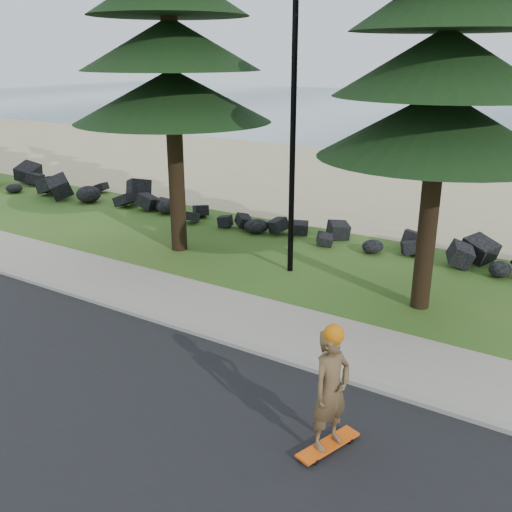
{
  "coord_description": "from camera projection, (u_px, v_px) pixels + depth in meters",
  "views": [
    {
      "loc": [
        6.61,
        -8.86,
        5.28
      ],
      "look_at": [
        0.99,
        0.0,
        1.54
      ],
      "focal_mm": 40.0,
      "sensor_mm": 36.0,
      "label": 1
    }
  ],
  "objects": [
    {
      "name": "ground",
      "position": [
        217.0,
        316.0,
        12.16
      ],
      "size": [
        160.0,
        160.0,
        0.0
      ],
      "primitive_type": "plane",
      "color": "#2D591C",
      "rests_on": "ground"
    },
    {
      "name": "road",
      "position": [
        41.0,
        424.0,
        8.57
      ],
      "size": [
        160.0,
        7.0,
        0.02
      ],
      "primitive_type": "cube",
      "color": "black",
      "rests_on": "ground"
    },
    {
      "name": "kerb",
      "position": [
        190.0,
        330.0,
        11.42
      ],
      "size": [
        160.0,
        0.2,
        0.1
      ],
      "primitive_type": "cube",
      "color": "gray",
      "rests_on": "ground"
    },
    {
      "name": "sidewalk",
      "position": [
        222.0,
        311.0,
        12.3
      ],
      "size": [
        160.0,
        2.0,
        0.08
      ],
      "primitive_type": "cube",
      "color": "gray",
      "rests_on": "ground"
    },
    {
      "name": "beach_sand",
      "position": [
        422.0,
        188.0,
        23.69
      ],
      "size": [
        160.0,
        15.0,
        0.01
      ],
      "primitive_type": "cube",
      "color": "tan",
      "rests_on": "ground"
    },
    {
      "name": "seawall_boulders",
      "position": [
        330.0,
        245.0,
        16.61
      ],
      "size": [
        60.0,
        2.4,
        1.1
      ],
      "primitive_type": null,
      "color": "black",
      "rests_on": "ground"
    },
    {
      "name": "lamp_post",
      "position": [
        294.0,
        105.0,
        13.32
      ],
      "size": [
        0.25,
        0.14,
        8.14
      ],
      "color": "black",
      "rests_on": "ground"
    },
    {
      "name": "skateboarder",
      "position": [
        331.0,
        391.0,
        7.69
      ],
      "size": [
        0.6,
        1.07,
        1.95
      ],
      "rotation": [
        0.0,
        0.0,
        1.25
      ],
      "color": "#F4580E",
      "rests_on": "ground"
    }
  ]
}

